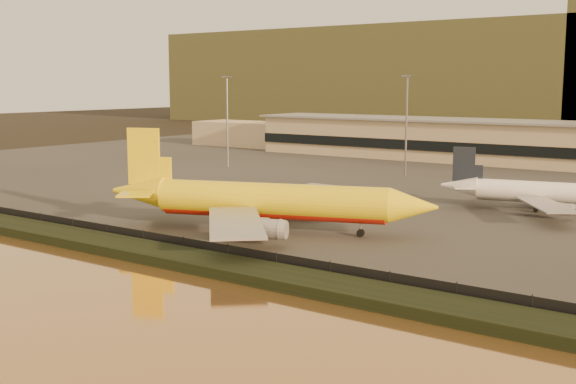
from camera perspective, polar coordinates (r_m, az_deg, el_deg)
name	(u,v)px	position (r m, az deg, el deg)	size (l,w,h in m)	color
ground	(233,237)	(112.54, -4.40, -3.54)	(900.00, 900.00, 0.00)	black
embankment	(153,253)	(100.26, -10.65, -4.76)	(320.00, 7.00, 1.40)	black
tarmac	(465,174)	(194.22, 13.84, 1.39)	(320.00, 220.00, 0.20)	#2D2D2D
perimeter_fence	(173,243)	(102.86, -9.05, -4.04)	(300.00, 0.05, 2.20)	black
terminal_building	(459,141)	(227.22, 13.35, 3.98)	(202.00, 25.00, 12.60)	tan
apron_light_masts	(498,119)	(169.01, 16.26, 5.57)	(152.20, 12.20, 25.40)	slate
dhl_cargo_jet	(266,202)	(114.47, -1.72, -0.76)	(52.40, 49.80, 16.12)	yellow
white_narrowbody_jet	(549,193)	(140.69, 19.95, -0.10)	(39.42, 37.84, 11.41)	white
gse_vehicle_yellow	(365,205)	(135.66, 6.10, -1.04)	(3.63, 1.64, 1.64)	yellow
gse_vehicle_white	(303,195)	(146.80, 1.22, -0.26)	(3.63, 1.63, 1.63)	white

